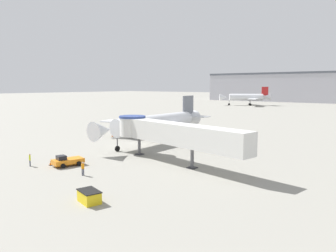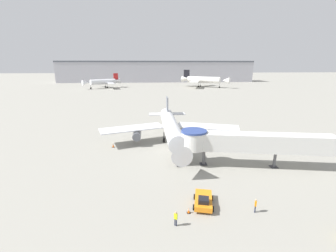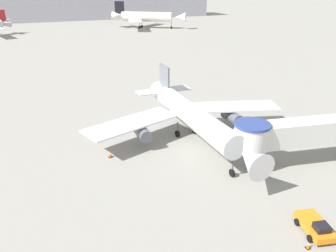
{
  "view_description": "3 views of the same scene",
  "coord_description": "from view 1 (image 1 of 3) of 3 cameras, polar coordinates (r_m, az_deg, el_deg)",
  "views": [
    {
      "loc": [
        38.71,
        -42.72,
        10.47
      ],
      "look_at": [
        4.47,
        1.06,
        3.58
      ],
      "focal_mm": 35.0,
      "sensor_mm": 36.0,
      "label": 1
    },
    {
      "loc": [
        -3.52,
        -40.25,
        15.96
      ],
      "look_at": [
        -0.28,
        -0.03,
        4.82
      ],
      "focal_mm": 24.0,
      "sensor_mm": 36.0,
      "label": 2
    },
    {
      "loc": [
        -18.18,
        -33.74,
        20.21
      ],
      "look_at": [
        -4.62,
        -1.1,
        4.65
      ],
      "focal_mm": 35.0,
      "sensor_mm": 36.0,
      "label": 3
    }
  ],
  "objects": [
    {
      "name": "service_container_yellow",
      "position": [
        30.88,
        -13.55,
        -11.84
      ],
      "size": [
        2.7,
        2.07,
        1.12
      ],
      "rotation": [
        0.0,
        0.0,
        -0.26
      ],
      "color": "yellow",
      "rests_on": "ground_plane"
    },
    {
      "name": "ground_plane",
      "position": [
        58.59,
        -4.09,
        -3.24
      ],
      "size": [
        800.0,
        800.0,
        0.0
      ],
      "primitive_type": "plane",
      "color": "gray"
    },
    {
      "name": "ground_crew_marshaller",
      "position": [
        39.76,
        -14.62,
        -7.03
      ],
      "size": [
        0.29,
        0.36,
        1.63
      ],
      "rotation": [
        0.0,
        0.0,
        4.32
      ],
      "color": "#1E2338",
      "rests_on": "ground_plane"
    },
    {
      "name": "main_airplane",
      "position": [
        59.93,
        -1.75,
        0.47
      ],
      "size": [
        29.61,
        27.34,
        8.4
      ],
      "rotation": [
        0.0,
        0.0,
        0.01
      ],
      "color": "silver",
      "rests_on": "ground_plane"
    },
    {
      "name": "traffic_cone_apron_front",
      "position": [
        46.09,
        -19.8,
        -6.1
      ],
      "size": [
        0.39,
        0.39,
        0.64
      ],
      "color": "black",
      "rests_on": "ground_plane"
    },
    {
      "name": "pushback_tug_orange",
      "position": [
        45.1,
        -17.15,
        -5.82
      ],
      "size": [
        2.9,
        4.21,
        1.46
      ],
      "rotation": [
        0.0,
        0.0,
        -0.23
      ],
      "color": "orange",
      "rests_on": "ground_plane"
    },
    {
      "name": "traffic_cone_port_wing",
      "position": [
        67.91,
        -9.63,
        -1.56
      ],
      "size": [
        0.5,
        0.5,
        0.82
      ],
      "color": "black",
      "rests_on": "ground_plane"
    },
    {
      "name": "ground_crew_wing_walker",
      "position": [
        46.43,
        -22.92,
        -5.32
      ],
      "size": [
        0.37,
        0.33,
        1.66
      ],
      "rotation": [
        0.0,
        0.0,
        5.68
      ],
      "color": "#1E2338",
      "rests_on": "ground_plane"
    },
    {
      "name": "background_jet_red_tail",
      "position": [
        178.02,
        13.61,
        4.9
      ],
      "size": [
        24.23,
        23.73,
        9.8
      ],
      "rotation": [
        0.0,
        0.0,
        -0.99
      ],
      "color": "silver",
      "rests_on": "ground_plane"
    },
    {
      "name": "jet_bridge",
      "position": [
        44.63,
        -0.05,
        -1.1
      ],
      "size": [
        23.45,
        7.15,
        5.81
      ],
      "rotation": [
        0.0,
        0.0,
        -0.18
      ],
      "color": "silver",
      "rests_on": "ground_plane"
    }
  ]
}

